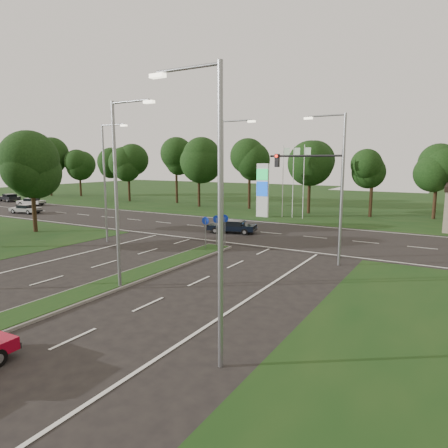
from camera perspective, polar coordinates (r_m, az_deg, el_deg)
The scene contains 17 objects.
verge_far at distance 64.87m, azimuth 16.97°, elevation 3.04°, with size 160.00×50.00×0.02m, color #143411.
cross_road at distance 35.69m, azimuth 5.21°, elevation -1.17°, with size 160.00×12.00×0.02m, color black.
median_kerb at distance 19.99m, azimuth -20.37°, elevation -9.67°, with size 2.00×26.00×0.12m, color slate.
streetlight_median_near at distance 19.63m, azimuth -14.78°, elevation 5.23°, with size 2.53×0.22×9.00m.
streetlight_median_far at distance 27.60m, azimuth 0.13°, elevation 6.52°, with size 2.53×0.22×9.00m.
streetlight_left_far at distance 31.86m, azimuth -16.46°, elevation 6.49°, with size 2.53×0.22×9.00m.
streetlight_right_far at distance 24.62m, azimuth 16.11°, elevation 5.88°, with size 2.53×0.22×9.00m.
streetlight_right_near at distance 11.62m, azimuth -1.37°, elevation 3.15°, with size 2.53×0.22×9.00m.
traffic_signal at distance 27.00m, azimuth 13.80°, elevation 5.31°, with size 5.10×0.42×7.00m.
median_signs at distance 28.79m, azimuth -1.19°, elevation -0.11°, with size 1.16×1.76×2.38m.
gas_pylon at distance 45.04m, azimuth 5.81°, elevation 5.03°, with size 5.80×1.26×8.00m.
tree_left_far at distance 39.34m, azimuth -26.33°, elevation 7.83°, with size 5.20×5.20×8.86m.
treeline_far at distance 50.00m, azimuth 13.34°, elevation 9.39°, with size 6.00×6.00×9.90m.
navy_sedan at distance 34.96m, azimuth 1.18°, elevation -0.33°, with size 4.40×2.62×1.13m.
far_car_a at distance 53.81m, azimuth -26.48°, elevation 1.97°, with size 3.95×2.16×1.08m.
far_car_b at distance 63.16m, azimuth -25.83°, elevation 2.91°, with size 4.01×2.53×1.07m.
far_car_c at distance 71.09m, azimuth -28.30°, elevation 3.36°, with size 4.37×2.49×1.19m.
Camera 1 is at (14.88, -7.83, 6.25)m, focal length 32.00 mm.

